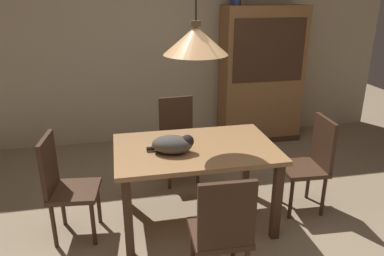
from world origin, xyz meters
name	(u,v)px	position (x,y,z in m)	size (l,w,h in m)	color
ground	(210,253)	(0.00, 0.00, 0.00)	(10.00, 10.00, 0.00)	#998466
back_wall	(163,36)	(0.00, 2.65, 1.45)	(6.40, 0.10, 2.90)	beige
dining_table	(195,157)	(-0.02, 0.48, 0.65)	(1.40, 0.90, 0.75)	#A87A4C
chair_near_front	(222,230)	(-0.02, -0.40, 0.51)	(0.41, 0.41, 0.93)	#472D1E
chair_right_side	(311,160)	(1.11, 0.48, 0.51)	(0.42, 0.42, 0.93)	#472D1E
chair_far_back	(178,136)	(-0.02, 1.36, 0.51)	(0.43, 0.43, 0.93)	#472D1E
chair_left_side	(64,183)	(-1.15, 0.49, 0.51)	(0.44, 0.44, 0.93)	#472D1E
cat_sleeping	(173,144)	(-0.22, 0.40, 0.83)	(0.40, 0.30, 0.16)	#4C4742
pendant_lamp	(196,40)	(-0.02, 0.48, 1.66)	(0.52, 0.52, 1.30)	#E0A86B
hutch_bookcase	(261,78)	(1.30, 2.32, 0.89)	(1.12, 0.45, 1.85)	olive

